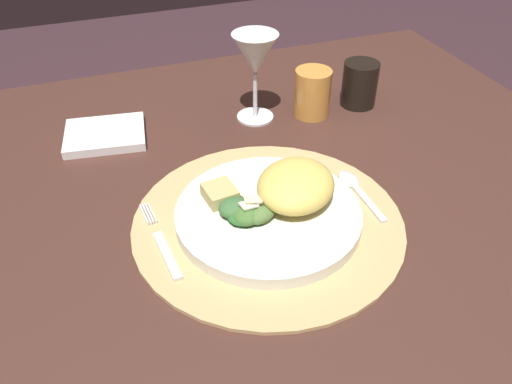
{
  "coord_description": "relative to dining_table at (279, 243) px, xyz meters",
  "views": [
    {
      "loc": [
        -0.26,
        -0.6,
        1.22
      ],
      "look_at": [
        -0.06,
        -0.04,
        0.75
      ],
      "focal_mm": 36.26,
      "sensor_mm": 36.0,
      "label": 1
    }
  ],
  "objects": [
    {
      "name": "fork",
      "position": [
        -0.21,
        -0.09,
        0.15
      ],
      "size": [
        0.03,
        0.16,
        0.0
      ],
      "color": "silver",
      "rests_on": "placemat"
    },
    {
      "name": "dark_tumbler",
      "position": [
        0.23,
        0.18,
        0.18
      ],
      "size": [
        0.07,
        0.07,
        0.09
      ],
      "primitive_type": "cylinder",
      "color": "black",
      "rests_on": "dining_table"
    },
    {
      "name": "napkin",
      "position": [
        -0.25,
        0.22,
        0.15
      ],
      "size": [
        0.15,
        0.13,
        0.02
      ],
      "primitive_type": "cube",
      "rotation": [
        0.0,
        0.0,
        -0.15
      ],
      "color": "silver",
      "rests_on": "dining_table"
    },
    {
      "name": "amber_tumbler",
      "position": [
        0.13,
        0.17,
        0.18
      ],
      "size": [
        0.07,
        0.07,
        0.09
      ],
      "primitive_type": "cylinder",
      "color": "#CE893A",
      "rests_on": "dining_table"
    },
    {
      "name": "salad_greens",
      "position": [
        -0.1,
        -0.09,
        0.17
      ],
      "size": [
        0.08,
        0.09,
        0.03
      ],
      "color": "#4D5C20",
      "rests_on": "dinner_plate"
    },
    {
      "name": "wine_glass",
      "position": [
        0.03,
        0.2,
        0.26
      ],
      "size": [
        0.08,
        0.08,
        0.16
      ],
      "color": "silver",
      "rests_on": "dining_table"
    },
    {
      "name": "dinner_plate",
      "position": [
        -0.06,
        -0.09,
        0.16
      ],
      "size": [
        0.26,
        0.26,
        0.02
      ],
      "primitive_type": "cylinder",
      "color": "silver",
      "rests_on": "placemat"
    },
    {
      "name": "dining_table",
      "position": [
        0.0,
        0.0,
        0.0
      ],
      "size": [
        1.12,
        0.97,
        0.73
      ],
      "color": "#40241D",
      "rests_on": "ground"
    },
    {
      "name": "placemat",
      "position": [
        -0.06,
        -0.09,
        0.14
      ],
      "size": [
        0.39,
        0.39,
        0.01
      ],
      "primitive_type": "cylinder",
      "color": "tan",
      "rests_on": "dining_table"
    },
    {
      "name": "spoon",
      "position": [
        0.09,
        -0.07,
        0.15
      ],
      "size": [
        0.03,
        0.13,
        0.01
      ],
      "color": "silver",
      "rests_on": "placemat"
    },
    {
      "name": "bread_piece",
      "position": [
        -0.11,
        -0.05,
        0.18
      ],
      "size": [
        0.05,
        0.05,
        0.02
      ],
      "primitive_type": "cube",
      "rotation": [
        0.0,
        0.0,
        1.7
      ],
      "color": "tan",
      "rests_on": "dinner_plate"
    },
    {
      "name": "pasta_serving",
      "position": [
        -0.01,
        -0.08,
        0.19
      ],
      "size": [
        0.16,
        0.16,
        0.05
      ],
      "primitive_type": "ellipsoid",
      "rotation": [
        0.0,
        0.0,
        0.85
      ],
      "color": "#DEC058",
      "rests_on": "dinner_plate"
    }
  ]
}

